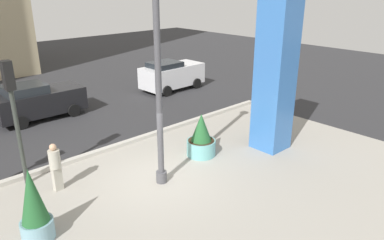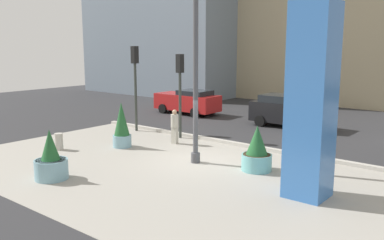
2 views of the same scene
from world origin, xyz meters
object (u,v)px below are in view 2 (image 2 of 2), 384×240
potted_plant_by_pillar (122,127)px  potted_plant_near_left (257,152)px  art_pillar_blue (311,103)px  traffic_light_corner (135,74)px  pedestrian_by_curb (175,125)px  concrete_bollard (59,142)px  car_passing_lane (188,101)px  lamp_post (196,74)px  potted_plant_curbside (51,161)px  traffic_light_far_side (180,82)px  car_curb_west (287,111)px

potted_plant_by_pillar → potted_plant_near_left: bearing=6.0°
art_pillar_blue → traffic_light_corner: 11.95m
traffic_light_corner → potted_plant_near_left: bearing=-14.5°
art_pillar_blue → pedestrian_by_curb: (-7.78, 2.68, -2.02)m
concrete_bollard → pedestrian_by_curb: (3.22, 4.12, 0.53)m
potted_plant_by_pillar → car_passing_lane: size_ratio=0.46×
pedestrian_by_curb → lamp_post: bearing=-34.5°
art_pillar_blue → potted_plant_curbside: bearing=-152.3°
potted_plant_by_pillar → traffic_light_far_side: size_ratio=0.50×
art_pillar_blue → pedestrian_by_curb: size_ratio=3.59×
lamp_post → potted_plant_near_left: bearing=13.7°
lamp_post → potted_plant_near_left: 3.75m
potted_plant_curbside → car_passing_lane: (-5.21, 13.75, 0.20)m
potted_plant_curbside → potted_plant_by_pillar: size_ratio=0.86×
concrete_bollard → traffic_light_far_side: traffic_light_far_side is taller
art_pillar_blue → traffic_light_far_side: (-8.38, 3.80, -0.11)m
potted_plant_by_pillar → traffic_light_corner: (-2.17, 2.97, 2.12)m
potted_plant_near_left → pedestrian_by_curb: potted_plant_near_left is taller
art_pillar_blue → traffic_light_corner: bearing=162.3°
traffic_light_corner → pedestrian_by_curb: 4.31m
art_pillar_blue → concrete_bollard: size_ratio=7.80×
potted_plant_by_pillar → concrete_bollard: potted_plant_by_pillar is taller
potted_plant_curbside → traffic_light_far_side: 8.12m
potted_plant_near_left → lamp_post: bearing=-166.3°
potted_plant_by_pillar → lamp_post: bearing=1.5°
concrete_bollard → car_curb_west: 12.52m
potted_plant_near_left → traffic_light_corner: traffic_light_corner is taller
traffic_light_far_side → pedestrian_by_curb: bearing=-61.4°
traffic_light_far_side → traffic_light_corner: traffic_light_corner is taller
concrete_bollard → car_passing_lane: size_ratio=0.17×
potted_plant_by_pillar → traffic_light_far_side: bearing=75.3°
potted_plant_curbside → potted_plant_near_left: potted_plant_curbside is taller
concrete_bollard → art_pillar_blue: bearing=7.5°
car_passing_lane → pedestrian_by_curb: 8.69m
potted_plant_near_left → traffic_light_far_side: (-5.80, 2.43, 2.11)m
potted_plant_curbside → traffic_light_corner: (-3.77, 7.63, 2.42)m
art_pillar_blue → concrete_bollard: bearing=-172.5°
art_pillar_blue → potted_plant_curbside: 8.89m
car_curb_west → traffic_light_corner: bearing=-133.3°
potted_plant_near_left → art_pillar_blue: bearing=-27.9°
potted_plant_by_pillar → car_curb_west: bearing=68.2°
potted_plant_curbside → pedestrian_by_curb: potted_plant_curbside is taller
traffic_light_far_side → lamp_post: bearing=-41.8°
car_curb_west → pedestrian_by_curb: car_curb_west is taller
car_passing_lane → pedestrian_by_curb: bearing=-54.5°
traffic_light_far_side → pedestrian_by_curb: traffic_light_far_side is taller
art_pillar_blue → lamp_post: bearing=171.1°
concrete_bollard → lamp_post: bearing=20.4°
art_pillar_blue → potted_plant_by_pillar: 9.44m
traffic_light_far_side → car_passing_lane: (-4.43, 5.96, -1.97)m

